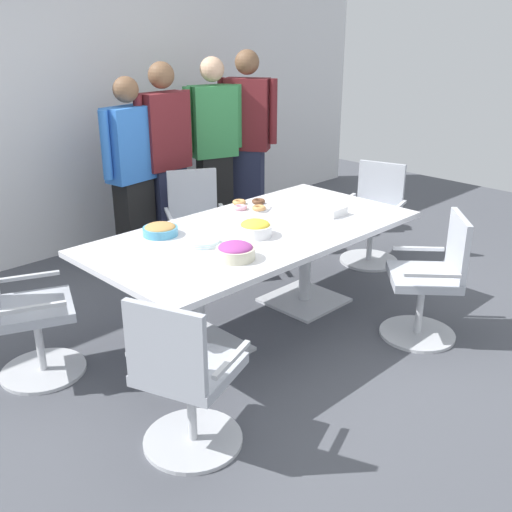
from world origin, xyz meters
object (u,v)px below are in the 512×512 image
person_standing_2 (214,147)px  snack_bowl_candy_mix (235,251)px  person_standing_1 (166,159)px  office_chair_1 (185,383)px  office_chair_2 (430,284)px  person_standing_0 (132,172)px  donut_platter (250,206)px  office_chair_3 (373,219)px  person_standing_3 (247,140)px  office_chair_0 (26,318)px  office_chair_4 (196,230)px  snack_bowl_chips_yellow (255,228)px  snack_bowl_cookies (160,229)px  napkin_pile (331,211)px  conference_table (256,246)px  plate_stack (203,242)px

person_standing_2 → snack_bowl_candy_mix: (-1.53, -1.95, -0.15)m
person_standing_1 → office_chair_1: bearing=53.8°
office_chair_2 → snack_bowl_candy_mix: 1.46m
person_standing_0 → person_standing_2: (1.00, 0.05, 0.07)m
donut_platter → office_chair_3: bearing=-10.8°
person_standing_3 → donut_platter: person_standing_3 is taller
office_chair_0 → office_chair_4: bearing=130.1°
snack_bowl_chips_yellow → office_chair_4: bearing=70.1°
person_standing_3 → snack_bowl_candy_mix: 2.68m
office_chair_3 → snack_bowl_chips_yellow: 1.84m
office_chair_3 → snack_bowl_cookies: bearing=68.1°
office_chair_4 → office_chair_0: bearing=46.4°
person_standing_0 → person_standing_2: bearing=174.4°
office_chair_0 → office_chair_2: 2.71m
office_chair_1 → snack_bowl_cookies: (0.70, 1.13, 0.38)m
office_chair_4 → donut_platter: (0.01, -0.67, 0.36)m
office_chair_1 → donut_platter: size_ratio=2.76×
person_standing_0 → office_chair_2: bearing=96.7°
snack_bowl_cookies → person_standing_3: bearing=30.9°
snack_bowl_cookies → napkin_pile: snack_bowl_cookies is taller
person_standing_0 → donut_platter: size_ratio=5.16×
office_chair_2 → office_chair_4: 2.11m
office_chair_0 → office_chair_1: (0.25, -1.26, 0.00)m
conference_table → donut_platter: size_ratio=7.29×
office_chair_3 → snack_bowl_cookies: (-2.23, 0.23, 0.38)m
plate_stack → office_chair_0: bearing=154.8°
person_standing_3 → snack_bowl_candy_mix: person_standing_3 is taller
donut_platter → napkin_pile: 0.65m
office_chair_2 → office_chair_4: (-0.42, 2.07, 0.00)m
conference_table → person_standing_0: 1.62m
office_chair_3 → person_standing_2: (-0.64, 1.50, 0.55)m
snack_bowl_chips_yellow → napkin_pile: snack_bowl_chips_yellow is taller
office_chair_0 → snack_bowl_cookies: office_chair_0 is taller
person_standing_1 → snack_bowl_candy_mix: person_standing_1 is taller
office_chair_2 → office_chair_4: size_ratio=1.00×
conference_table → office_chair_2: size_ratio=2.64×
office_chair_1 → snack_bowl_cookies: bearing=127.5°
office_chair_0 → napkin_pile: bearing=95.7°
office_chair_0 → office_chair_3: (3.19, -0.37, 0.00)m
office_chair_0 → person_standing_0: person_standing_0 is taller
person_standing_0 → snack_bowl_cookies: 1.36m
person_standing_0 → snack_bowl_candy_mix: bearing=66.2°
person_standing_3 → snack_bowl_chips_yellow: 2.26m
person_standing_0 → napkin_pile: person_standing_0 is taller
person_standing_2 → person_standing_3: 0.39m
office_chair_4 → person_standing_0: 0.76m
conference_table → snack_bowl_candy_mix: snack_bowl_candy_mix is taller
person_standing_1 → person_standing_0: bearing=-2.5°
person_standing_0 → person_standing_3: 1.39m
person_standing_3 → snack_bowl_cookies: 2.31m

